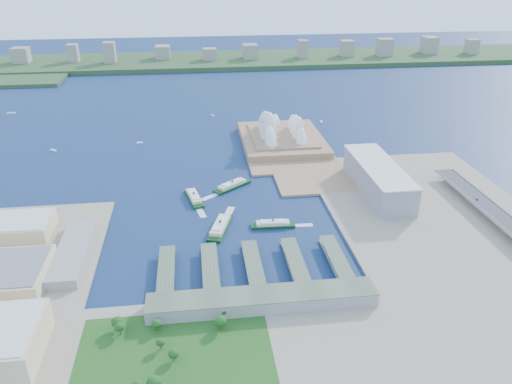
{
  "coord_description": "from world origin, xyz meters",
  "views": [
    {
      "loc": [
        -35.14,
        -482.19,
        280.28
      ],
      "look_at": [
        34.63,
        64.32,
        18.0
      ],
      "focal_mm": 35.0,
      "sensor_mm": 36.0,
      "label": 1
    }
  ],
  "objects": [
    {
      "name": "ferry_a",
      "position": [
        -41.33,
        89.6,
        5.19
      ],
      "size": [
        25.11,
        56.56,
        10.37
      ],
      "primitive_type": null,
      "rotation": [
        0.0,
        0.0,
        0.21
      ],
      "color": "#0E3816",
      "rests_on": "ground"
    },
    {
      "name": "ground",
      "position": [
        0.0,
        0.0,
        0.0
      ],
      "size": [
        3000.0,
        3000.0,
        0.0
      ],
      "primitive_type": "plane",
      "color": "#0E2444",
      "rests_on": "ground"
    },
    {
      "name": "boat_d",
      "position": [
        -390.68,
        516.93,
        1.38
      ],
      "size": [
        16.71,
        6.42,
        2.76
      ],
      "primitive_type": null,
      "rotation": [
        0.0,
        0.0,
        1.75
      ],
      "color": "white",
      "rests_on": "ground"
    },
    {
      "name": "far_skyline",
      "position": [
        0.0,
        960.0,
        39.5
      ],
      "size": [
        1900.0,
        140.0,
        55.0
      ],
      "primitive_type": null,
      "color": "gray",
      "rests_on": "far_shore"
    },
    {
      "name": "boat_c",
      "position": [
        197.71,
        386.11,
        1.44
      ],
      "size": [
        4.14,
        12.94,
        2.89
      ],
      "primitive_type": null,
      "rotation": [
        0.0,
        0.0,
        3.11
      ],
      "color": "white",
      "rests_on": "ground"
    },
    {
      "name": "toaster_building",
      "position": [
        195.0,
        80.0,
        20.5
      ],
      "size": [
        45.0,
        155.0,
        35.0
      ],
      "primitive_type": "cube",
      "color": "gray",
      "rests_on": "east_land"
    },
    {
      "name": "boat_b",
      "position": [
        -126.94,
        311.21,
        1.35
      ],
      "size": [
        10.09,
        3.82,
        2.69
      ],
      "primitive_type": null,
      "rotation": [
        0.0,
        0.0,
        1.6
      ],
      "color": "white",
      "rests_on": "ground"
    },
    {
      "name": "south_land",
      "position": [
        0.0,
        -210.0,
        1.5
      ],
      "size": [
        720.0,
        180.0,
        3.0
      ],
      "primitive_type": "cube",
      "color": "gray",
      "rests_on": "ground"
    },
    {
      "name": "park",
      "position": [
        -60.0,
        -190.0,
        11.0
      ],
      "size": [
        150.0,
        110.0,
        16.0
      ],
      "primitive_type": null,
      "color": "#194714",
      "rests_on": "south_land"
    },
    {
      "name": "ferry_b",
      "position": [
        9.82,
        119.28,
        5.34
      ],
      "size": [
        53.34,
        46.13,
        10.68
      ],
      "primitive_type": null,
      "rotation": [
        0.0,
        0.0,
        -0.91
      ],
      "color": "#0E3816",
      "rests_on": "ground"
    },
    {
      "name": "terminal_building",
      "position": [
        15.0,
        -135.0,
        9.0
      ],
      "size": [
        200.0,
        28.0,
        12.0
      ],
      "primitive_type": "cube",
      "color": "gray",
      "rests_on": "south_land"
    },
    {
      "name": "boat_e",
      "position": [
        -0.29,
        451.72,
        1.26
      ],
      "size": [
        6.05,
        10.76,
        2.52
      ],
      "primitive_type": null,
      "rotation": [
        0.0,
        0.0,
        0.29
      ],
      "color": "white",
      "rests_on": "ground"
    },
    {
      "name": "opera_house",
      "position": [
        105.0,
        280.0,
        32.0
      ],
      "size": [
        134.0,
        180.0,
        58.0
      ],
      "primitive_type": null,
      "color": "white",
      "rests_on": "peninsula"
    },
    {
      "name": "ferry_wharves",
      "position": [
        14.0,
        -75.0,
        4.65
      ],
      "size": [
        184.0,
        90.0,
        9.3
      ],
      "primitive_type": null,
      "color": "#4B5742",
      "rests_on": "ground"
    },
    {
      "name": "boat_a",
      "position": [
        -259.99,
        293.49,
        1.27
      ],
      "size": [
        12.26,
        10.83,
        2.53
      ],
      "primitive_type": null,
      "rotation": [
        0.0,
        0.0,
        0.89
      ],
      "color": "white",
      "rests_on": "ground"
    },
    {
      "name": "ferry_d",
      "position": [
        46.83,
        8.42,
        4.75
      ],
      "size": [
        50.65,
        14.7,
        9.49
      ],
      "primitive_type": null,
      "rotation": [
        0.0,
        0.0,
        1.53
      ],
      "color": "#0E3816",
      "rests_on": "ground"
    },
    {
      "name": "car_c",
      "position": [
        296.0,
        15.83,
        15.51
      ],
      "size": [
        1.85,
        4.54,
        1.32
      ],
      "primitive_type": "imported",
      "rotation": [
        0.0,
        0.0,
        3.14
      ],
      "color": "slate",
      "rests_on": "expressway"
    },
    {
      "name": "far_shore",
      "position": [
        0.0,
        980.0,
        6.0
      ],
      "size": [
        2200.0,
        260.0,
        12.0
      ],
      "primitive_type": "cube",
      "color": "#2D4926",
      "rests_on": "ground"
    },
    {
      "name": "ferry_c",
      "position": [
        -13.1,
        9.54,
        5.8
      ],
      "size": [
        33.65,
        63.17,
        11.6
      ],
      "primitive_type": null,
      "rotation": [
        0.0,
        0.0,
        2.83
      ],
      "color": "#0E3816",
      "rests_on": "ground"
    },
    {
      "name": "peninsula",
      "position": [
        107.5,
        260.0,
        1.5
      ],
      "size": [
        135.0,
        220.0,
        3.0
      ],
      "primitive_type": "cube",
      "color": "#936F50",
      "rests_on": "ground"
    },
    {
      "name": "east_land",
      "position": [
        240.0,
        -50.0,
        1.5
      ],
      "size": [
        240.0,
        500.0,
        3.0
      ],
      "primitive_type": "cube",
      "color": "gray",
      "rests_on": "ground"
    }
  ]
}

